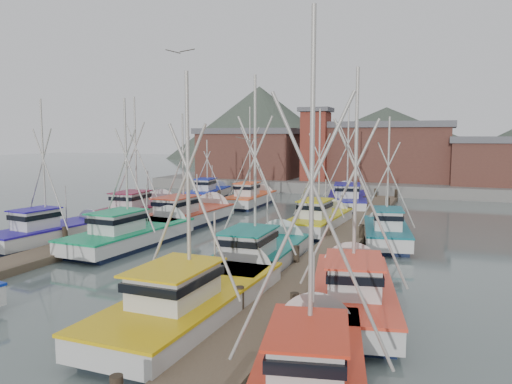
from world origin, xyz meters
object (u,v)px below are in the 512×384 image
(lookout_tower, at_px, (316,144))
(boat_8, at_px, (190,216))
(boat_1, at_px, (201,298))
(boat_4, at_px, (137,234))
(boat_12, at_px, (252,198))

(lookout_tower, xyz_separation_m, boat_8, (-2.77, -25.88, -4.87))
(boat_1, height_order, boat_4, boat_4)
(boat_4, height_order, boat_12, boat_12)
(boat_8, xyz_separation_m, boat_12, (0.57, 11.08, 0.00))
(boat_1, bearing_deg, lookout_tower, 100.16)
(boat_1, distance_m, boat_12, 28.76)
(lookout_tower, bearing_deg, boat_4, -94.17)
(boat_1, height_order, boat_12, boat_12)
(boat_8, bearing_deg, boat_4, -84.70)
(boat_8, height_order, boat_12, boat_12)
(lookout_tower, height_order, boat_1, lookout_tower)
(boat_4, bearing_deg, boat_8, 96.29)
(lookout_tower, bearing_deg, boat_12, -98.48)
(boat_1, distance_m, boat_4, 12.81)
(boat_12, bearing_deg, boat_1, -73.37)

